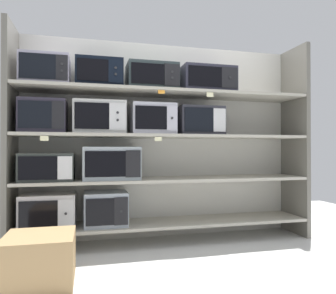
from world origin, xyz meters
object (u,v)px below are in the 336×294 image
(microwave_7, at_px, (199,121))
(microwave_9, at_px, (99,75))
(microwave_5, at_px, (99,118))
(microwave_6, at_px, (152,120))
(microwave_11, at_px, (206,81))
(microwave_0, at_px, (48,211))
(microwave_3, at_px, (111,163))
(shipping_carton, at_px, (39,259))
(microwave_2, at_px, (48,167))
(microwave_4, at_px, (44,117))
(microwave_8, at_px, (46,71))
(microwave_10, at_px, (152,78))
(microwave_1, at_px, (106,208))

(microwave_7, height_order, microwave_9, microwave_9)
(microwave_5, height_order, microwave_9, microwave_9)
(microwave_6, height_order, microwave_11, microwave_11)
(microwave_0, bearing_deg, microwave_3, 0.00)
(microwave_0, xyz_separation_m, microwave_3, (0.60, 0.00, 0.46))
(microwave_11, xyz_separation_m, shipping_carton, (-1.60, -0.80, -1.56))
(microwave_0, distance_m, microwave_2, 0.43)
(microwave_4, height_order, microwave_5, microwave_5)
(microwave_2, xyz_separation_m, microwave_11, (1.64, 0.00, 0.92))
(shipping_carton, bearing_deg, microwave_4, 95.32)
(microwave_8, bearing_deg, microwave_5, 0.02)
(microwave_8, bearing_deg, microwave_10, 0.02)
(microwave_3, xyz_separation_m, microwave_11, (1.03, -0.00, 0.89))
(microwave_2, bearing_deg, microwave_11, 0.01)
(microwave_8, bearing_deg, microwave_11, 0.01)
(microwave_5, relative_size, microwave_7, 1.07)
(microwave_5, relative_size, microwave_10, 0.98)
(microwave_9, relative_size, microwave_10, 0.88)
(microwave_1, height_order, microwave_7, microwave_7)
(microwave_2, relative_size, shipping_carton, 1.01)
(microwave_7, bearing_deg, microwave_10, 179.97)
(microwave_0, height_order, microwave_3, microwave_3)
(microwave_11, bearing_deg, microwave_9, 180.00)
(microwave_6, relative_size, microwave_9, 0.98)
(microwave_10, bearing_deg, microwave_7, -0.03)
(microwave_10, bearing_deg, microwave_5, -179.99)
(microwave_4, height_order, microwave_9, microwave_9)
(microwave_0, bearing_deg, microwave_2, -178.61)
(microwave_5, bearing_deg, microwave_0, 179.99)
(microwave_10, bearing_deg, microwave_9, -180.00)
(microwave_7, distance_m, microwave_9, 1.16)
(microwave_0, height_order, shipping_carton, microwave_0)
(microwave_7, xyz_separation_m, microwave_10, (-0.53, 0.00, 0.45))
(microwave_0, height_order, microwave_10, microwave_10)
(microwave_6, relative_size, microwave_8, 0.99)
(microwave_4, relative_size, microwave_8, 0.94)
(microwave_7, bearing_deg, microwave_0, 179.99)
(microwave_6, bearing_deg, microwave_3, -179.99)
(microwave_7, distance_m, microwave_8, 1.64)
(microwave_6, relative_size, microwave_7, 0.93)
(microwave_0, xyz_separation_m, microwave_8, (-0.03, -0.00, 1.36))
(microwave_6, bearing_deg, microwave_9, -180.00)
(microwave_2, height_order, microwave_10, microwave_10)
(microwave_7, bearing_deg, microwave_2, 180.00)
(microwave_11, height_order, shipping_carton, microwave_11)
(microwave_0, xyz_separation_m, microwave_11, (1.63, 0.00, 1.35))
(microwave_0, height_order, microwave_4, microwave_4)
(microwave_5, xyz_separation_m, microwave_6, (0.54, 0.00, -0.01))
(microwave_4, bearing_deg, microwave_5, 0.00)
(microwave_4, distance_m, microwave_10, 1.16)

